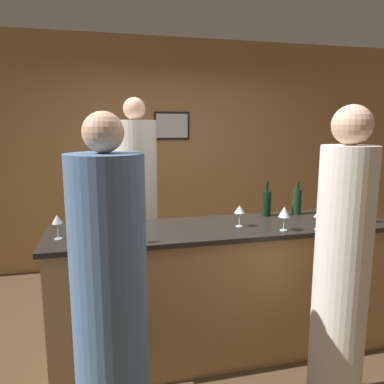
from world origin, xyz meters
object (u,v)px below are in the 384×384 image
(wine_bottle_1, at_px, (353,208))
(guest_1, at_px, (110,307))
(bartender, at_px, (137,214))
(wine_bottle_0, at_px, (297,201))
(wine_bottle_2, at_px, (266,203))
(guest_0, at_px, (341,277))

(wine_bottle_1, bearing_deg, guest_1, -161.96)
(bartender, relative_size, wine_bottle_0, 7.14)
(bartender, bearing_deg, guest_1, 79.73)
(wine_bottle_0, relative_size, wine_bottle_2, 0.97)
(wine_bottle_0, bearing_deg, wine_bottle_2, 179.26)
(bartender, bearing_deg, guest_0, 121.70)
(guest_0, height_order, wine_bottle_1, guest_0)
(wine_bottle_2, bearing_deg, wine_bottle_0, -0.74)
(wine_bottle_0, bearing_deg, guest_1, -148.21)
(wine_bottle_1, bearing_deg, wine_bottle_0, 124.94)
(wine_bottle_0, bearing_deg, bartender, 153.09)
(bartender, bearing_deg, wine_bottle_1, 146.37)
(bartender, bearing_deg, wine_bottle_0, 153.09)
(guest_1, distance_m, wine_bottle_1, 1.97)
(guest_1, distance_m, wine_bottle_0, 1.88)
(guest_1, bearing_deg, wine_bottle_2, 37.03)
(wine_bottle_2, bearing_deg, guest_1, -142.97)
(wine_bottle_2, bearing_deg, guest_0, -89.22)
(bartender, distance_m, guest_1, 1.66)
(bartender, bearing_deg, wine_bottle_2, 147.25)
(guest_0, relative_size, wine_bottle_2, 6.41)
(bartender, height_order, guest_0, bartender)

